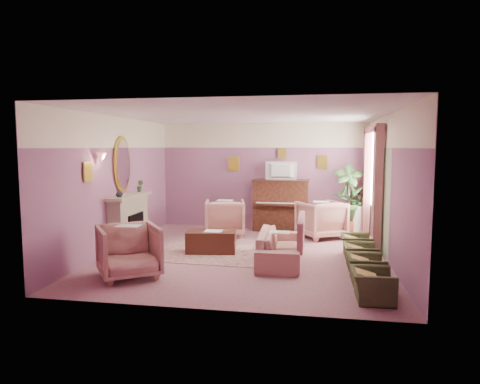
% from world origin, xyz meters
% --- Properties ---
extents(floor, '(5.50, 6.00, 0.01)m').
position_xyz_m(floor, '(0.00, 0.00, 0.00)').
color(floor, '#9C666F').
rests_on(floor, ground).
extents(ceiling, '(5.50, 6.00, 0.01)m').
position_xyz_m(ceiling, '(0.00, 0.00, 2.80)').
color(ceiling, white).
rests_on(ceiling, wall_back).
extents(wall_back, '(5.50, 0.02, 2.80)m').
position_xyz_m(wall_back, '(0.00, 3.00, 1.40)').
color(wall_back, '#76507E').
rests_on(wall_back, floor).
extents(wall_front, '(5.50, 0.02, 2.80)m').
position_xyz_m(wall_front, '(0.00, -3.00, 1.40)').
color(wall_front, '#76507E').
rests_on(wall_front, floor).
extents(wall_left, '(0.02, 6.00, 2.80)m').
position_xyz_m(wall_left, '(-2.75, 0.00, 1.40)').
color(wall_left, '#76507E').
rests_on(wall_left, floor).
extents(wall_right, '(0.02, 6.00, 2.80)m').
position_xyz_m(wall_right, '(2.75, 0.00, 1.40)').
color(wall_right, '#76507E').
rests_on(wall_right, floor).
extents(picture_rail_band, '(5.50, 0.01, 0.65)m').
position_xyz_m(picture_rail_band, '(0.00, 2.99, 2.47)').
color(picture_rail_band, white).
rests_on(picture_rail_band, wall_back).
extents(stripe_panel, '(0.01, 3.00, 2.15)m').
position_xyz_m(stripe_panel, '(2.73, 1.30, 1.07)').
color(stripe_panel, '#ADC094').
rests_on(stripe_panel, wall_right).
extents(fireplace_surround, '(0.30, 1.40, 1.10)m').
position_xyz_m(fireplace_surround, '(-2.59, 0.20, 0.55)').
color(fireplace_surround, tan).
rests_on(fireplace_surround, floor).
extents(fireplace_inset, '(0.18, 0.72, 0.68)m').
position_xyz_m(fireplace_inset, '(-2.49, 0.20, 0.40)').
color(fireplace_inset, black).
rests_on(fireplace_inset, floor).
extents(fire_ember, '(0.06, 0.54, 0.10)m').
position_xyz_m(fire_ember, '(-2.45, 0.20, 0.22)').
color(fire_ember, orange).
rests_on(fire_ember, floor).
extents(mantel_shelf, '(0.40, 1.55, 0.07)m').
position_xyz_m(mantel_shelf, '(-2.56, 0.20, 1.12)').
color(mantel_shelf, tan).
rests_on(mantel_shelf, fireplace_surround).
extents(hearth, '(0.55, 1.50, 0.02)m').
position_xyz_m(hearth, '(-2.39, 0.20, 0.01)').
color(hearth, tan).
rests_on(hearth, floor).
extents(mirror_frame, '(0.04, 0.72, 1.20)m').
position_xyz_m(mirror_frame, '(-2.70, 0.20, 1.80)').
color(mirror_frame, gold).
rests_on(mirror_frame, wall_left).
extents(mirror_glass, '(0.01, 0.60, 1.06)m').
position_xyz_m(mirror_glass, '(-2.67, 0.20, 1.80)').
color(mirror_glass, silver).
rests_on(mirror_glass, wall_left).
extents(sconce_shade, '(0.20, 0.20, 0.16)m').
position_xyz_m(sconce_shade, '(-2.62, -0.85, 1.98)').
color(sconce_shade, '#E98A74').
rests_on(sconce_shade, wall_left).
extents(piano, '(1.40, 0.60, 1.30)m').
position_xyz_m(piano, '(0.50, 2.68, 0.65)').
color(piano, '#3A1C12').
rests_on(piano, floor).
extents(piano_keyshelf, '(1.30, 0.12, 0.06)m').
position_xyz_m(piano_keyshelf, '(0.50, 2.33, 0.72)').
color(piano_keyshelf, '#3A1C12').
rests_on(piano_keyshelf, piano).
extents(piano_keys, '(1.20, 0.08, 0.02)m').
position_xyz_m(piano_keys, '(0.50, 2.33, 0.76)').
color(piano_keys, white).
rests_on(piano_keys, piano).
extents(piano_top, '(1.45, 0.65, 0.04)m').
position_xyz_m(piano_top, '(0.50, 2.68, 1.31)').
color(piano_top, '#3A1C12').
rests_on(piano_top, piano).
extents(television, '(0.80, 0.12, 0.48)m').
position_xyz_m(television, '(0.50, 2.63, 1.60)').
color(television, black).
rests_on(television, piano).
extents(print_back_left, '(0.30, 0.03, 0.38)m').
position_xyz_m(print_back_left, '(-0.80, 2.96, 1.72)').
color(print_back_left, gold).
rests_on(print_back_left, wall_back).
extents(print_back_right, '(0.26, 0.03, 0.34)m').
position_xyz_m(print_back_right, '(1.55, 2.96, 1.78)').
color(print_back_right, gold).
rests_on(print_back_right, wall_back).
extents(print_back_mid, '(0.22, 0.03, 0.26)m').
position_xyz_m(print_back_mid, '(0.50, 2.96, 2.00)').
color(print_back_mid, gold).
rests_on(print_back_mid, wall_back).
extents(print_left_wall, '(0.03, 0.28, 0.36)m').
position_xyz_m(print_left_wall, '(-2.71, -1.20, 1.72)').
color(print_left_wall, gold).
rests_on(print_left_wall, wall_left).
extents(window_blind, '(0.03, 1.40, 1.80)m').
position_xyz_m(window_blind, '(2.70, 1.55, 1.70)').
color(window_blind, beige).
rests_on(window_blind, wall_right).
extents(curtain_left, '(0.16, 0.34, 2.60)m').
position_xyz_m(curtain_left, '(2.62, 0.63, 1.30)').
color(curtain_left, '#A25A5D').
rests_on(curtain_left, floor).
extents(curtain_right, '(0.16, 0.34, 2.60)m').
position_xyz_m(curtain_right, '(2.62, 2.47, 1.30)').
color(curtain_right, '#A25A5D').
rests_on(curtain_right, floor).
extents(pelmet, '(0.16, 2.20, 0.16)m').
position_xyz_m(pelmet, '(2.62, 1.55, 2.56)').
color(pelmet, '#A25A5D').
rests_on(pelmet, wall_right).
extents(mantel_plant, '(0.16, 0.16, 0.28)m').
position_xyz_m(mantel_plant, '(-2.55, 0.75, 1.29)').
color(mantel_plant, '#2D5124').
rests_on(mantel_plant, mantel_shelf).
extents(mantel_vase, '(0.16, 0.16, 0.16)m').
position_xyz_m(mantel_vase, '(-2.55, -0.30, 1.23)').
color(mantel_vase, white).
rests_on(mantel_vase, mantel_shelf).
extents(area_rug, '(2.57, 1.90, 0.01)m').
position_xyz_m(area_rug, '(-0.59, -0.02, 0.01)').
color(area_rug, '#A7756F').
rests_on(area_rug, floor).
extents(coffee_table, '(1.06, 0.63, 0.45)m').
position_xyz_m(coffee_table, '(-0.72, 0.03, 0.23)').
color(coffee_table, '#401E13').
rests_on(coffee_table, floor).
extents(table_paper, '(0.35, 0.28, 0.01)m').
position_xyz_m(table_paper, '(-0.67, 0.03, 0.46)').
color(table_paper, white).
rests_on(table_paper, coffee_table).
extents(sofa, '(0.66, 1.98, 0.80)m').
position_xyz_m(sofa, '(0.72, -0.42, 0.40)').
color(sofa, tan).
rests_on(sofa, floor).
extents(sofa_throw, '(0.10, 1.50, 0.55)m').
position_xyz_m(sofa_throw, '(1.12, -0.42, 0.60)').
color(sofa_throw, '#A25A5D').
rests_on(sofa_throw, sofa).
extents(floral_armchair_left, '(0.94, 0.94, 0.98)m').
position_xyz_m(floral_armchair_left, '(-0.79, 1.78, 0.49)').
color(floral_armchair_left, tan).
rests_on(floral_armchair_left, floor).
extents(floral_armchair_right, '(0.94, 0.94, 0.98)m').
position_xyz_m(floral_armchair_right, '(1.53, 1.91, 0.49)').
color(floral_armchair_right, tan).
rests_on(floral_armchair_right, floor).
extents(floral_armchair_front, '(0.94, 0.94, 0.98)m').
position_xyz_m(floral_armchair_front, '(-1.67, -1.84, 0.49)').
color(floral_armchair_front, tan).
rests_on(floral_armchair_front, floor).
extents(olive_chair_a, '(0.47, 0.67, 0.58)m').
position_xyz_m(olive_chair_a, '(2.18, -2.26, 0.29)').
color(olive_chair_a, '#3F4725').
rests_on(olive_chair_a, floor).
extents(olive_chair_b, '(0.47, 0.67, 0.58)m').
position_xyz_m(olive_chair_b, '(2.18, -1.44, 0.29)').
color(olive_chair_b, '#3F4725').
rests_on(olive_chair_b, floor).
extents(olive_chair_c, '(0.47, 0.67, 0.58)m').
position_xyz_m(olive_chair_c, '(2.18, -0.62, 0.29)').
color(olive_chair_c, '#3F4725').
rests_on(olive_chair_c, floor).
extents(olive_chair_d, '(0.47, 0.67, 0.58)m').
position_xyz_m(olive_chair_d, '(2.18, 0.20, 0.29)').
color(olive_chair_d, '#3F4725').
rests_on(olive_chair_d, floor).
extents(side_table, '(0.52, 0.52, 0.70)m').
position_xyz_m(side_table, '(2.37, 2.64, 0.35)').
color(side_table, silver).
rests_on(side_table, floor).
extents(side_plant_big, '(0.30, 0.30, 0.34)m').
position_xyz_m(side_plant_big, '(2.37, 2.64, 0.87)').
color(side_plant_big, '#2D5124').
rests_on(side_plant_big, side_table).
extents(side_plant_small, '(0.16, 0.16, 0.28)m').
position_xyz_m(side_plant_small, '(2.49, 2.54, 0.84)').
color(side_plant_small, '#2D5124').
rests_on(side_plant_small, side_table).
extents(palm_pot, '(0.34, 0.34, 0.34)m').
position_xyz_m(palm_pot, '(2.19, 2.47, 0.17)').
color(palm_pot, '#A23E32').
rests_on(palm_pot, floor).
extents(palm_plant, '(0.76, 0.76, 1.44)m').
position_xyz_m(palm_plant, '(2.19, 2.47, 1.06)').
color(palm_plant, '#2D5124').
rests_on(palm_plant, palm_pot).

